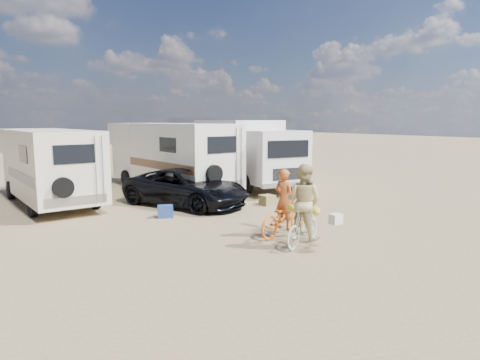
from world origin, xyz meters
TOP-DOWN VIEW (x-y plane):
  - ground at (0.00, 0.00)m, footprint 140.00×140.00m
  - rv_main at (0.04, 7.39)m, footprint 3.13×7.93m
  - rv_left at (-5.05, 6.96)m, footprint 2.69×6.74m
  - box_truck at (3.58, 6.51)m, footprint 3.50×7.70m
  - dark_suv at (-0.96, 3.81)m, footprint 3.97×5.34m
  - bike_man at (-0.56, -1.31)m, footprint 2.04×1.11m
  - bike_woman at (-0.78, -2.33)m, footprint 1.67×1.01m
  - rider_man at (-0.56, -1.31)m, footprint 0.52×0.68m
  - rider_woman at (-0.78, -2.33)m, footprint 1.00×1.11m
  - bike_parked at (4.17, 5.15)m, footprint 1.79×1.70m
  - cooler at (-2.38, 2.46)m, footprint 0.59×0.52m
  - crate at (1.59, 2.24)m, footprint 0.48×0.48m

SIDE VIEW (x-z plane):
  - ground at x=0.00m, z-range 0.00..0.00m
  - crate at x=1.59m, z-range 0.00..0.37m
  - cooler at x=-2.38m, z-range 0.00..0.39m
  - bike_parked at x=4.17m, z-range 0.00..0.96m
  - bike_woman at x=-0.78m, z-range 0.00..0.97m
  - bike_man at x=-0.56m, z-range 0.00..1.02m
  - dark_suv at x=-0.96m, z-range 0.00..1.35m
  - rider_man at x=-0.56m, z-range 0.00..1.64m
  - rider_woman at x=-0.78m, z-range 0.00..1.88m
  - rv_left at x=-5.05m, z-range 0.00..2.77m
  - rv_main at x=0.04m, z-range 0.00..2.98m
  - box_truck at x=3.58m, z-range 0.00..3.12m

